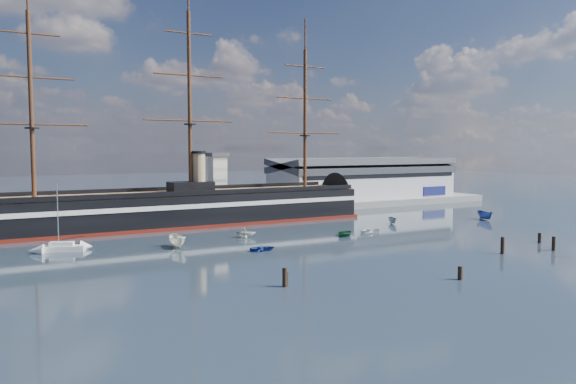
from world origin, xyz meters
TOP-DOWN VIEW (x-y plane):
  - ground at (0.00, 40.00)m, footprint 600.00×600.00m
  - quay at (10.00, 76.00)m, footprint 180.00×18.00m
  - warehouse at (58.00, 80.00)m, footprint 63.00×21.00m
  - quay_tower at (3.00, 73.00)m, footprint 5.00×5.00m
  - warship at (-13.25, 60.00)m, footprint 112.99×17.55m
  - sailboat at (-41.69, 38.57)m, footprint 7.84×4.87m
  - motorboat_a at (-22.86, 31.88)m, footprint 7.37×3.16m
  - motorboat_b at (-10.94, 21.15)m, footprint 1.48×3.00m
  - motorboat_c at (33.01, 37.00)m, footprint 5.29×3.72m
  - motorboat_d at (-6.89, 36.16)m, footprint 5.87×6.96m
  - motorboat_e at (19.34, 28.32)m, footprint 1.43×3.08m
  - motorboat_f at (58.51, 30.90)m, footprint 7.51×4.74m
  - motorboat_g at (11.55, 27.50)m, footprint 3.34×3.51m
  - piling_near_left at (-20.71, -3.26)m, footprint 0.64×0.64m
  - piling_near_mid at (2.11, -12.16)m, footprint 0.64×0.64m
  - piling_near_right at (22.95, -2.57)m, footprint 0.64×0.64m
  - piling_far_right at (38.63, 1.38)m, footprint 0.64×0.64m
  - piling_extra at (33.63, -4.94)m, footprint 0.64×0.64m

SIDE VIEW (x-z plane):
  - ground at x=0.00m, z-range 0.00..0.00m
  - quay at x=10.00m, z-range -1.00..1.00m
  - motorboat_a at x=-22.86m, z-range -1.44..1.44m
  - motorboat_b at x=-10.94m, z-range -0.67..0.67m
  - motorboat_c at x=33.01m, z-range -1.00..1.00m
  - motorboat_d at x=-6.89m, z-range -1.19..1.19m
  - motorboat_e at x=19.34m, z-range -0.70..0.70m
  - motorboat_f at x=58.51m, z-range -1.41..1.41m
  - motorboat_g at x=11.55m, z-range -0.81..0.81m
  - piling_near_left at x=-20.71m, z-range -1.61..1.61m
  - piling_near_mid at x=2.11m, z-range -1.30..1.30m
  - piling_near_right at x=22.95m, z-range -1.83..1.83m
  - piling_far_right at x=38.63m, z-range -1.32..1.32m
  - piling_extra at x=33.63m, z-range -1.60..1.60m
  - sailboat at x=-41.69m, z-range -5.28..6.82m
  - warship at x=-13.25m, z-range -22.93..31.01m
  - warehouse at x=58.00m, z-range 2.18..13.78m
  - quay_tower at x=3.00m, z-range 2.25..17.25m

